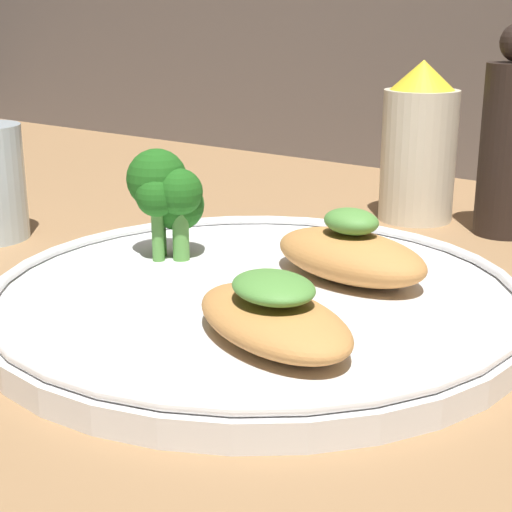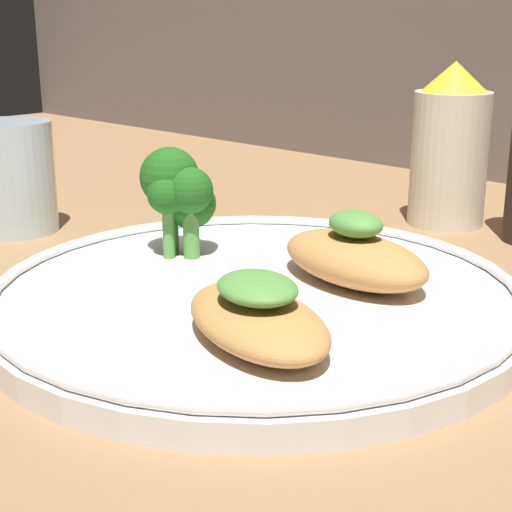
{
  "view_description": "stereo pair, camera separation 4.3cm",
  "coord_description": "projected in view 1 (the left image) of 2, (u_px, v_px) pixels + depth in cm",
  "views": [
    {
      "loc": [
        25.14,
        -32.98,
        16.34
      ],
      "look_at": [
        0.0,
        0.0,
        3.4
      ],
      "focal_mm": 55.0,
      "sensor_mm": 36.0,
      "label": 1
    },
    {
      "loc": [
        28.45,
        -30.17,
        16.34
      ],
      "look_at": [
        0.0,
        0.0,
        3.4
      ],
      "focal_mm": 55.0,
      "sensor_mm": 36.0,
      "label": 2
    }
  ],
  "objects": [
    {
      "name": "ground_plane",
      "position": [
        256.0,
        321.0,
        0.45
      ],
      "size": [
        180.0,
        180.0,
        1.0
      ],
      "primitive_type": "cube",
      "color": "#936D47"
    },
    {
      "name": "plate",
      "position": [
        256.0,
        297.0,
        0.44
      ],
      "size": [
        30.1,
        30.1,
        2.0
      ],
      "color": "white",
      "rests_on": "ground_plane"
    },
    {
      "name": "grilled_meat_front",
      "position": [
        273.0,
        316.0,
        0.37
      ],
      "size": [
        11.46,
        8.83,
        3.3
      ],
      "color": "#BC7F42",
      "rests_on": "plate"
    },
    {
      "name": "grilled_meat_middle",
      "position": [
        350.0,
        253.0,
        0.46
      ],
      "size": [
        11.1,
        7.52,
        4.18
      ],
      "color": "#BC7F42",
      "rests_on": "plate"
    },
    {
      "name": "broccoli_bunch",
      "position": [
        167.0,
        193.0,
        0.49
      ],
      "size": [
        5.14,
        4.65,
        6.87
      ],
      "color": "#569942",
      "rests_on": "plate"
    },
    {
      "name": "sauce_bottle",
      "position": [
        419.0,
        145.0,
        0.63
      ],
      "size": [
        5.98,
        5.98,
        12.8
      ],
      "color": "beige",
      "rests_on": "ground_plane"
    },
    {
      "name": "pepper_grinder",
      "position": [
        510.0,
        142.0,
        0.58
      ],
      "size": [
        4.41,
        4.41,
        15.7
      ],
      "color": "black",
      "rests_on": "ground_plane"
    }
  ]
}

